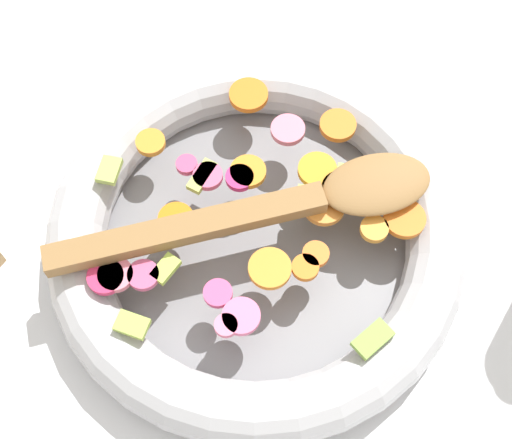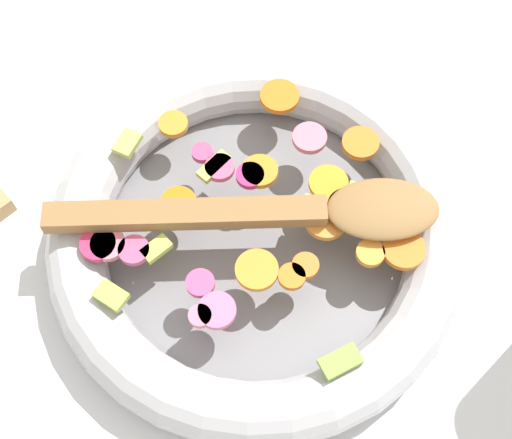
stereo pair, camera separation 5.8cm
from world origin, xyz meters
TOP-DOWN VIEW (x-y plane):
  - ground_plane at (0.00, 0.00)m, footprint 4.00×4.00m
  - skillet at (0.00, 0.00)m, footprint 0.35×0.35m
  - chopped_vegetables at (0.00, -0.01)m, footprint 0.28×0.27m
  - wooden_spoon at (-0.02, -0.02)m, footprint 0.24×0.26m

SIDE VIEW (x-z plane):
  - ground_plane at x=0.00m, z-range 0.00..0.00m
  - skillet at x=0.00m, z-range 0.00..0.05m
  - chopped_vegetables at x=0.00m, z-range 0.05..0.06m
  - wooden_spoon at x=-0.02m, z-range 0.06..0.07m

